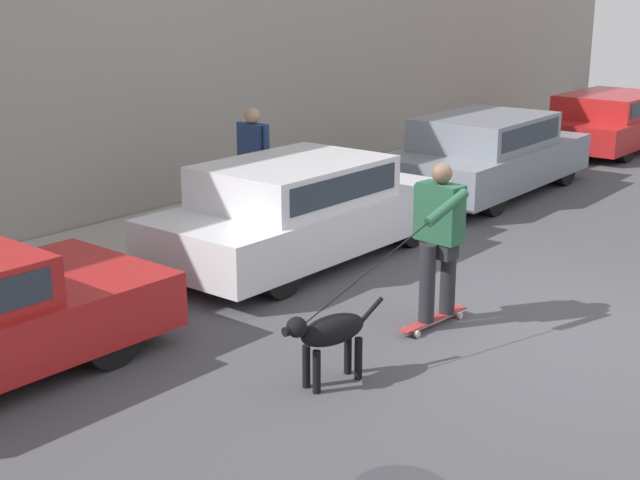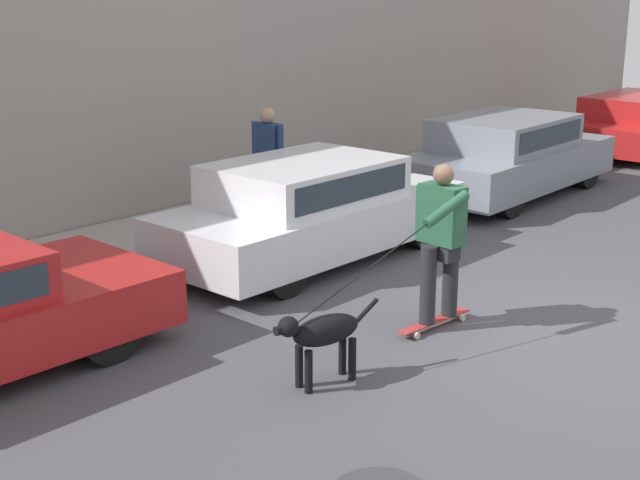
# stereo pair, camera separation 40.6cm
# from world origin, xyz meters

# --- Properties ---
(ground_plane) EXTENTS (36.00, 36.00, 0.00)m
(ground_plane) POSITION_xyz_m (0.00, 0.00, 0.00)
(ground_plane) COLOR #47474C
(back_wall) EXTENTS (32.00, 0.30, 5.25)m
(back_wall) POSITION_xyz_m (0.00, 6.78, 2.63)
(back_wall) COLOR #9E998E
(back_wall) RESTS_ON ground_plane
(sidewalk_curb) EXTENTS (30.00, 1.89, 0.14)m
(sidewalk_curb) POSITION_xyz_m (0.00, 5.66, 0.07)
(sidewalk_curb) COLOR #A39E93
(sidewalk_curb) RESTS_ON ground_plane
(parked_car_1) EXTENTS (4.17, 1.76, 1.26)m
(parked_car_1) POSITION_xyz_m (0.23, 3.64, 0.62)
(parked_car_1) COLOR black
(parked_car_1) RESTS_ON ground_plane
(parked_car_2) EXTENTS (4.29, 1.90, 1.30)m
(parked_car_2) POSITION_xyz_m (4.93, 3.64, 0.64)
(parked_car_2) COLOR black
(parked_car_2) RESTS_ON ground_plane
(dog) EXTENTS (1.06, 0.40, 0.70)m
(dog) POSITION_xyz_m (-2.40, 1.08, 0.47)
(dog) COLOR black
(dog) RESTS_ON ground_plane
(skateboarder) EXTENTS (2.56, 0.65, 1.67)m
(skateboarder) POSITION_xyz_m (-0.64, 1.11, 0.94)
(skateboarder) COLOR beige
(skateboarder) RESTS_ON ground_plane
(pedestrian_with_bag) EXTENTS (0.22, 0.71, 1.54)m
(pedestrian_with_bag) POSITION_xyz_m (1.06, 5.24, 0.98)
(pedestrian_with_bag) COLOR #28282D
(pedestrian_with_bag) RESTS_ON sidewalk_curb
(fire_hydrant) EXTENTS (0.18, 0.18, 0.69)m
(fire_hydrant) POSITION_xyz_m (2.72, 4.47, 0.36)
(fire_hydrant) COLOR #4C5156
(fire_hydrant) RESTS_ON ground_plane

